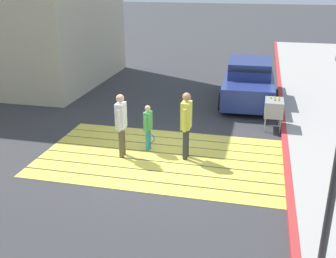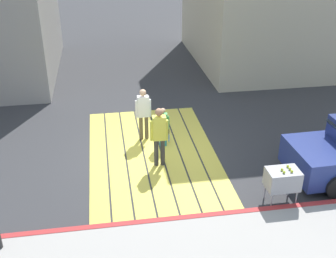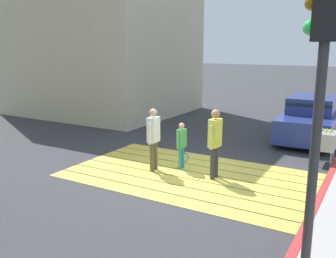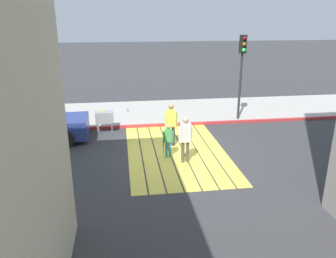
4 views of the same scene
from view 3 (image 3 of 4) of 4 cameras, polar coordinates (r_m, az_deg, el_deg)
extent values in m
plane|color=#38383A|center=(10.02, 3.32, -7.05)|extent=(120.00, 120.00, 0.00)
cube|color=#EAD64C|center=(11.44, 7.10, -4.59)|extent=(6.40, 0.50, 0.01)
cube|color=#EAD64C|center=(10.96, 5.96, -5.33)|extent=(6.40, 0.50, 0.01)
cube|color=#EAD64C|center=(10.48, 4.70, -6.14)|extent=(6.40, 0.50, 0.01)
cube|color=#EAD64C|center=(10.02, 3.32, -7.02)|extent=(6.40, 0.50, 0.01)
cube|color=#EAD64C|center=(9.56, 1.81, -7.98)|extent=(6.40, 0.50, 0.01)
cube|color=#EAD64C|center=(9.11, 0.13, -9.03)|extent=(6.40, 0.50, 0.01)
cube|color=#EAD64C|center=(8.68, -1.73, -10.18)|extent=(6.40, 0.50, 0.01)
cube|color=#BC3333|center=(9.10, 22.14, -9.63)|extent=(0.16, 40.00, 0.13)
cube|color=beige|center=(19.90, -9.95, 15.25)|extent=(8.00, 7.00, 8.72)
cube|color=#232B38|center=(22.73, -4.04, 16.14)|extent=(6.80, 0.03, 0.70)
cube|color=navy|center=(14.56, 20.84, 0.75)|extent=(1.91, 4.34, 0.80)
cube|color=navy|center=(14.59, 21.13, 3.47)|extent=(1.58, 2.10, 0.60)
cube|color=#1E2833|center=(13.69, 20.56, 2.72)|extent=(1.48, 0.37, 0.49)
cylinder|color=black|center=(13.47, 16.21, -0.95)|extent=(0.24, 0.67, 0.66)
cylinder|color=black|center=(13.22, 23.67, -1.77)|extent=(0.24, 0.67, 0.66)
cylinder|color=black|center=(16.03, 18.36, 1.01)|extent=(0.24, 0.67, 0.66)
cylinder|color=#2D2D2D|center=(4.97, 21.06, -7.80)|extent=(0.12, 0.12, 3.40)
cube|color=black|center=(4.71, 23.17, 17.25)|extent=(0.28, 0.28, 0.84)
sphere|color=#956310|center=(4.73, 21.17, 17.50)|extent=(0.18, 0.18, 0.18)
sphere|color=#35FF59|center=(4.71, 20.91, 14.24)|extent=(0.18, 0.18, 0.18)
cube|color=#99999E|center=(11.68, 22.82, -1.61)|extent=(0.56, 0.80, 0.50)
cylinder|color=#99999E|center=(11.52, 21.30, -4.12)|extent=(0.04, 0.04, 0.45)
cylinder|color=#99999E|center=(11.46, 23.51, -4.38)|extent=(0.04, 0.04, 0.45)
cylinder|color=#99999E|center=(12.13, 21.80, -3.34)|extent=(0.04, 0.04, 0.45)
cylinder|color=#99999E|center=(12.08, 23.89, -3.59)|extent=(0.04, 0.04, 0.45)
sphere|color=#CCE033|center=(11.75, 23.62, -0.18)|extent=(0.07, 0.07, 0.07)
sphere|color=#CCE033|center=(11.76, 23.04, -0.11)|extent=(0.07, 0.07, 0.07)
sphere|color=#CCE033|center=(11.78, 22.46, -0.05)|extent=(0.07, 0.07, 0.07)
sphere|color=#CCE033|center=(11.55, 23.49, -0.36)|extent=(0.07, 0.07, 0.07)
sphere|color=#CCE033|center=(11.57, 22.91, -0.30)|extent=(0.07, 0.07, 0.07)
cylinder|color=brown|center=(10.18, -2.45, -4.30)|extent=(0.12, 0.12, 0.82)
cylinder|color=brown|center=(10.33, -1.95, -4.05)|extent=(0.12, 0.12, 0.82)
cube|color=white|center=(10.07, -2.23, -0.09)|extent=(0.23, 0.36, 0.68)
sphere|color=tan|center=(9.98, -2.26, 2.51)|extent=(0.21, 0.21, 0.21)
cylinder|color=white|center=(9.91, -2.84, -0.71)|extent=(0.09, 0.09, 0.58)
cylinder|color=white|center=(10.26, -1.64, -0.24)|extent=(0.09, 0.09, 0.58)
cylinder|color=#333338|center=(9.64, 6.81, -5.23)|extent=(0.13, 0.13, 0.85)
cylinder|color=#333338|center=(9.81, 7.28, -4.94)|extent=(0.13, 0.13, 0.85)
cube|color=#D8D84C|center=(9.52, 7.17, -0.59)|extent=(0.24, 0.38, 0.71)
sphere|color=#9E7051|center=(9.42, 7.25, 2.29)|extent=(0.22, 0.22, 0.22)
cylinder|color=#D8D84C|center=(9.34, 6.60, -1.27)|extent=(0.09, 0.09, 0.60)
cylinder|color=#D8D84C|center=(9.73, 7.70, -0.75)|extent=(0.09, 0.09, 0.60)
cylinder|color=teal|center=(10.40, 1.83, -4.51)|extent=(0.09, 0.09, 0.61)
cylinder|color=teal|center=(10.51, 2.26, -4.34)|extent=(0.09, 0.09, 0.61)
cube|color=#4CA559|center=(10.30, 2.07, -1.42)|extent=(0.20, 0.29, 0.51)
sphere|color=tan|center=(10.22, 2.09, 0.51)|extent=(0.16, 0.16, 0.16)
cylinder|color=#4CA559|center=(10.19, 1.54, -1.88)|extent=(0.07, 0.07, 0.44)
cylinder|color=#4CA559|center=(10.45, 2.59, -1.52)|extent=(0.07, 0.07, 0.44)
cylinder|color=black|center=(10.55, 2.50, -3.02)|extent=(0.03, 0.03, 0.28)
torus|color=blue|center=(10.62, 2.49, -4.29)|extent=(0.28, 0.06, 0.28)
camera|label=1|loc=(2.47, -96.16, 29.73)|focal=43.04mm
camera|label=2|loc=(10.32, 78.45, 20.91)|focal=45.21mm
camera|label=4|loc=(19.36, -27.85, 16.22)|focal=35.45mm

